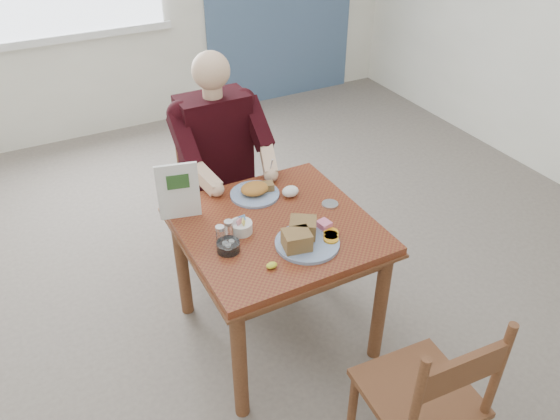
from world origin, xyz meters
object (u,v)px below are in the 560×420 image
diner (220,152)px  far_plate (256,191)px  chair_far (218,193)px  near_plate (305,237)px  table (276,242)px  chair_near (426,400)px

diner → far_plate: size_ratio=4.44×
chair_far → diner: bearing=-90.0°
diner → near_plate: bearing=-87.2°
chair_far → far_plate: (0.02, -0.52, 0.30)m
table → chair_near: size_ratio=0.97×
chair_far → diner: diner is taller
chair_near → far_plate: bearing=95.7°
chair_near → far_plate: 1.32m
chair_far → chair_near: bearing=-85.2°
table → diner: size_ratio=0.66×
table → near_plate: 0.25m
chair_far → near_plate: size_ratio=2.46×
chair_near → diner: diner is taller
diner → far_plate: (0.02, -0.43, -0.03)m
table → chair_far: bearing=90.0°
table → chair_far: (0.00, 0.80, -0.16)m
far_plate → near_plate: bearing=-87.5°
table → near_plate: near_plate is taller
chair_far → table: bearing=-90.0°
table → diner: diner is taller
near_plate → far_plate: bearing=92.5°
chair_far → chair_near: same height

